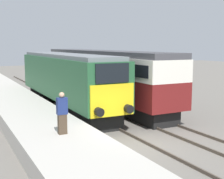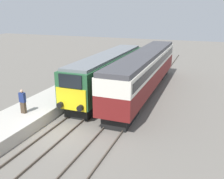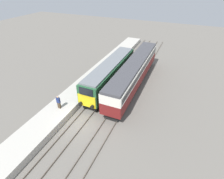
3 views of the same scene
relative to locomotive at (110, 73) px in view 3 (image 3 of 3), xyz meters
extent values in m
plane|color=slate|center=(0.00, -9.52, -2.26)|extent=(120.00, 120.00, 0.00)
cube|color=#B7B2A8|center=(-3.30, -1.52, -1.82)|extent=(3.50, 50.00, 0.87)
cube|color=#4C4238|center=(-0.72, -4.52, -2.19)|extent=(0.07, 60.00, 0.14)
cube|color=#4C4238|center=(0.72, -4.52, -2.19)|extent=(0.07, 60.00, 0.14)
cube|color=#4C4238|center=(2.68, -4.52, -2.19)|extent=(0.07, 60.00, 0.14)
cube|color=#4C4238|center=(4.12, -4.52, -2.19)|extent=(0.07, 60.00, 0.14)
cube|color=black|center=(0.00, -4.84, -1.76)|extent=(2.03, 4.00, 1.00)
cube|color=black|center=(0.00, 4.92, -1.76)|extent=(2.03, 4.00, 1.00)
cube|color=#235633|center=(0.00, 0.04, 0.14)|extent=(2.70, 14.77, 2.79)
cube|color=yellow|center=(0.00, -7.38, -0.42)|extent=(2.48, 0.10, 1.67)
cube|color=black|center=(0.00, -7.38, 0.98)|extent=(1.89, 0.10, 1.00)
cube|color=slate|center=(0.00, 0.04, 1.65)|extent=(2.38, 14.18, 0.24)
cylinder|color=black|center=(-0.85, -7.59, -0.91)|extent=(0.44, 0.35, 0.44)
cylinder|color=black|center=(0.85, -7.59, -0.91)|extent=(0.44, 0.35, 0.44)
cube|color=black|center=(3.40, -5.79, -1.78)|extent=(1.89, 3.60, 0.95)
cube|color=black|center=(3.40, 8.81, -1.78)|extent=(1.89, 3.60, 0.95)
cube|color=maroon|center=(3.40, 1.51, -0.50)|extent=(2.70, 18.99, 1.62)
cube|color=silver|center=(3.40, 1.51, 0.95)|extent=(2.71, 18.99, 1.28)
cube|color=black|center=(3.40, 1.51, 0.95)|extent=(2.75, 18.24, 0.70)
cube|color=#424247|center=(3.40, 1.51, 1.77)|extent=(2.48, 18.99, 0.36)
cube|color=#473828|center=(-3.17, -8.88, -0.95)|extent=(0.36, 0.24, 0.86)
cube|color=navy|center=(-3.17, -8.88, -0.16)|extent=(0.44, 0.26, 0.72)
sphere|color=tan|center=(-3.17, -8.88, 0.31)|extent=(0.23, 0.23, 0.23)
camera|label=1|loc=(-7.20, -21.38, 2.41)|focal=50.00mm
camera|label=2|loc=(9.03, -22.49, 5.91)|focal=40.00mm
camera|label=3|loc=(9.80, -22.17, 12.73)|focal=28.00mm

